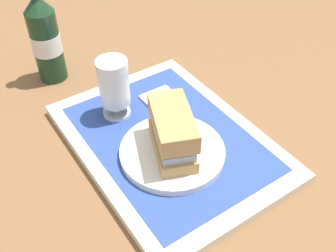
{
  "coord_description": "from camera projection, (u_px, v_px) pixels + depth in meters",
  "views": [
    {
      "loc": [
        -0.44,
        0.3,
        0.54
      ],
      "look_at": [
        0.0,
        0.0,
        0.05
      ],
      "focal_mm": 41.78,
      "sensor_mm": 36.0,
      "label": 1
    }
  ],
  "objects": [
    {
      "name": "ground_plane",
      "position": [
        168.0,
        145.0,
        0.76
      ],
      "size": [
        3.0,
        3.0,
        0.0
      ],
      "primitive_type": "plane",
      "color": "brown"
    },
    {
      "name": "tray",
      "position": [
        168.0,
        141.0,
        0.75
      ],
      "size": [
        0.44,
        0.32,
        0.02
      ],
      "primitive_type": "cube",
      "color": "beige",
      "rests_on": "ground_plane"
    },
    {
      "name": "placemat",
      "position": [
        168.0,
        137.0,
        0.74
      ],
      "size": [
        0.38,
        0.27,
        0.0
      ],
      "primitive_type": "cube",
      "color": "#2D4793",
      "rests_on": "tray"
    },
    {
      "name": "plate",
      "position": [
        172.0,
        152.0,
        0.7
      ],
      "size": [
        0.19,
        0.19,
        0.01
      ],
      "primitive_type": "cylinder",
      "color": "silver",
      "rests_on": "placemat"
    },
    {
      "name": "sandwich",
      "position": [
        172.0,
        130.0,
        0.67
      ],
      "size": [
        0.14,
        0.11,
        0.08
      ],
      "rotation": [
        0.0,
        0.0,
        -0.39
      ],
      "color": "tan",
      "rests_on": "plate"
    },
    {
      "name": "beer_glass",
      "position": [
        114.0,
        86.0,
        0.75
      ],
      "size": [
        0.06,
        0.06,
        0.12
      ],
      "color": "silver",
      "rests_on": "placemat"
    },
    {
      "name": "napkin_folded",
      "position": [
        164.0,
        102.0,
        0.82
      ],
      "size": [
        0.09,
        0.07,
        0.01
      ],
      "primitive_type": "cube",
      "color": "white",
      "rests_on": "placemat"
    },
    {
      "name": "beer_bottle",
      "position": [
        45.0,
        37.0,
        0.85
      ],
      "size": [
        0.07,
        0.07,
        0.27
      ],
      "color": "#19381E",
      "rests_on": "ground_plane"
    }
  ]
}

